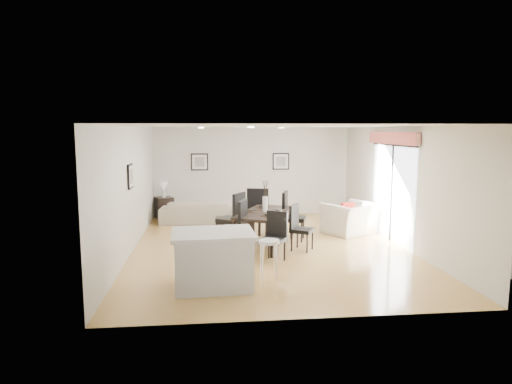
{
  "coord_description": "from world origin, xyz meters",
  "views": [
    {
      "loc": [
        -1.34,
        -9.96,
        2.62
      ],
      "look_at": [
        -0.25,
        0.4,
        1.2
      ],
      "focal_mm": 32.0,
      "sensor_mm": 36.0,
      "label": 1
    }
  ],
  "objects": [
    {
      "name": "dining_chair_head",
      "position": [
        -0.03,
        -1.11,
        0.56
      ],
      "size": [
        0.62,
        0.62,
        1.0
      ],
      "rotation": [
        0.0,
        0.0,
        -0.59
      ],
      "color": "black",
      "rests_on": "ground"
    },
    {
      "name": "sliding_door",
      "position": [
        2.96,
        0.3,
        1.66
      ],
      "size": [
        0.12,
        2.7,
        2.57
      ],
      "color": "white",
      "rests_on": "wall_right"
    },
    {
      "name": "dining_chair_enear",
      "position": [
        0.61,
        -0.35,
        0.56
      ],
      "size": [
        0.62,
        0.62,
        1.0
      ],
      "rotation": [
        0.0,
        0.0,
        1.02
      ],
      "color": "black",
      "rests_on": "ground"
    },
    {
      "name": "dining_chair_wfar",
      "position": [
        -0.75,
        0.5,
        0.66
      ],
      "size": [
        0.73,
        0.73,
        1.17
      ],
      "rotation": [
        0.0,
        0.0,
        -2.13
      ],
      "color": "black",
      "rests_on": "ground"
    },
    {
      "name": "dining_chair_foot",
      "position": [
        -0.1,
        1.24,
        0.66
      ],
      "size": [
        0.64,
        0.64,
        1.18
      ],
      "rotation": [
        0.0,
        0.0,
        2.9
      ],
      "color": "black",
      "rests_on": "ground"
    },
    {
      "name": "wall_left",
      "position": [
        -3.0,
        0.0,
        1.35
      ],
      "size": [
        0.04,
        8.0,
        2.7
      ],
      "primitive_type": "cube",
      "color": "silver",
      "rests_on": "ground"
    },
    {
      "name": "bar_stool",
      "position": [
        -0.34,
        -2.55,
        0.67
      ],
      "size": [
        0.36,
        0.36,
        0.78
      ],
      "color": "silver",
      "rests_on": "ground"
    },
    {
      "name": "wall_back",
      "position": [
        0.0,
        4.0,
        1.35
      ],
      "size": [
        6.0,
        0.04,
        2.7
      ],
      "primitive_type": "cube",
      "color": "silver",
      "rests_on": "ground"
    },
    {
      "name": "courtyard",
      "position": [
        6.16,
        0.87,
        0.92
      ],
      "size": [
        6.0,
        6.0,
        2.0
      ],
      "color": "gray",
      "rests_on": "ground"
    },
    {
      "name": "ground",
      "position": [
        0.0,
        0.0,
        0.0
      ],
      "size": [
        8.0,
        8.0,
        0.0
      ],
      "primitive_type": "plane",
      "color": "#D7AF58",
      "rests_on": "ground"
    },
    {
      "name": "dining_chair_wnear",
      "position": [
        -0.74,
        -0.43,
        0.64
      ],
      "size": [
        0.66,
        0.66,
        1.14
      ],
      "rotation": [
        0.0,
        0.0,
        -1.94
      ],
      "color": "black",
      "rests_on": "ground"
    },
    {
      "name": "kitchen_island",
      "position": [
        -1.28,
        -2.55,
        0.48
      ],
      "size": [
        1.41,
        1.11,
        0.95
      ],
      "rotation": [
        0.0,
        0.0,
        0.05
      ],
      "color": "#BBBBBD",
      "rests_on": "ground"
    },
    {
      "name": "courtyard_plant_a",
      "position": [
        5.5,
        -0.36,
        0.34
      ],
      "size": [
        0.76,
        0.72,
        0.68
      ],
      "primitive_type": "imported",
      "rotation": [
        0.0,
        0.0,
        -0.37
      ],
      "color": "#354F22",
      "rests_on": "ground"
    },
    {
      "name": "framed_print_back_left",
      "position": [
        -1.6,
        3.97,
        1.65
      ],
      "size": [
        0.52,
        0.04,
        0.52
      ],
      "color": "black",
      "rests_on": "wall_back"
    },
    {
      "name": "dining_table",
      "position": [
        -0.08,
        0.08,
        0.71
      ],
      "size": [
        1.63,
        2.12,
        0.79
      ],
      "rotation": [
        0.0,
        0.0,
        -0.42
      ],
      "color": "black",
      "rests_on": "ground"
    },
    {
      "name": "ceiling",
      "position": [
        0.0,
        0.0,
        2.7
      ],
      "size": [
        6.0,
        8.0,
        0.02
      ],
      "primitive_type": "cube",
      "color": "white",
      "rests_on": "wall_back"
    },
    {
      "name": "wall_right",
      "position": [
        3.0,
        0.0,
        1.35
      ],
      "size": [
        0.04,
        8.0,
        2.7
      ],
      "primitive_type": "cube",
      "color": "silver",
      "rests_on": "ground"
    },
    {
      "name": "side_table",
      "position": [
        -2.66,
        3.66,
        0.31
      ],
      "size": [
        0.62,
        0.62,
        0.63
      ],
      "primitive_type": "cube",
      "rotation": [
        0.0,
        0.0,
        0.4
      ],
      "color": "black",
      "rests_on": "ground"
    },
    {
      "name": "armchair",
      "position": [
        2.22,
        1.04,
        0.39
      ],
      "size": [
        1.58,
        1.52,
        0.79
      ],
      "primitive_type": "imported",
      "rotation": [
        0.0,
        0.0,
        3.66
      ],
      "color": "beige",
      "rests_on": "ground"
    },
    {
      "name": "sofa",
      "position": [
        -1.6,
        2.81,
        0.32
      ],
      "size": [
        2.25,
        1.03,
        0.64
      ],
      "primitive_type": "imported",
      "rotation": [
        0.0,
        0.0,
        3.06
      ],
      "color": "gray",
      "rests_on": "ground"
    },
    {
      "name": "wall_front",
      "position": [
        0.0,
        -4.0,
        1.35
      ],
      "size": [
        6.0,
        0.04,
        2.7
      ],
      "primitive_type": "cube",
      "color": "silver",
      "rests_on": "ground"
    },
    {
      "name": "framed_print_back_right",
      "position": [
        0.9,
        3.97,
        1.65
      ],
      "size": [
        0.52,
        0.04,
        0.52
      ],
      "color": "black",
      "rests_on": "wall_back"
    },
    {
      "name": "courtyard_plant_b",
      "position": [
        5.9,
        1.12,
        0.31
      ],
      "size": [
        0.39,
        0.39,
        0.63
      ],
      "primitive_type": "imported",
      "rotation": [
        0.0,
        0.0,
        0.12
      ],
      "color": "#354F22",
      "rests_on": "ground"
    },
    {
      "name": "framed_print_left_wall",
      "position": [
        -2.97,
        -0.2,
        1.65
      ],
      "size": [
        0.04,
        0.52,
        0.52
      ],
      "rotation": [
        0.0,
        0.0,
        1.57
      ],
      "color": "black",
      "rests_on": "wall_left"
    },
    {
      "name": "table_lamp",
      "position": [
        -2.66,
        3.66,
        0.92
      ],
      "size": [
        0.23,
        0.23,
        0.45
      ],
      "color": "white",
      "rests_on": "side_table"
    },
    {
      "name": "coffee_table",
      "position": [
        -0.68,
        1.45,
        0.19
      ],
      "size": [
        0.99,
        0.62,
        0.39
      ],
      "primitive_type": "cube",
      "rotation": [
        0.0,
        0.0,
        -0.04
      ],
      "color": "black",
      "rests_on": "ground"
    },
    {
      "name": "cushion",
      "position": [
        2.11,
        0.93,
        0.64
      ],
      "size": [
        0.39,
        0.23,
        0.37
      ],
      "primitive_type": "cube",
      "rotation": [
        0.0,
        0.0,
        3.49
      ],
      "color": "maroon",
      "rests_on": "armchair"
    },
    {
      "name": "vase",
      "position": [
        -0.08,
        0.08,
        1.08
      ],
      "size": [
        0.92,
        1.41,
        0.72
      ],
      "color": "white",
      "rests_on": "dining_table"
    },
    {
      "name": "dining_chair_efar",
      "position": [
        0.59,
        0.58,
        0.65
      ],
      "size": [
        0.65,
        0.65,
        1.16
      ],
      "rotation": [
        0.0,
        0.0,
        1.26
      ],
      "color": "black",
      "rests_on": "ground"
    }
  ]
}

